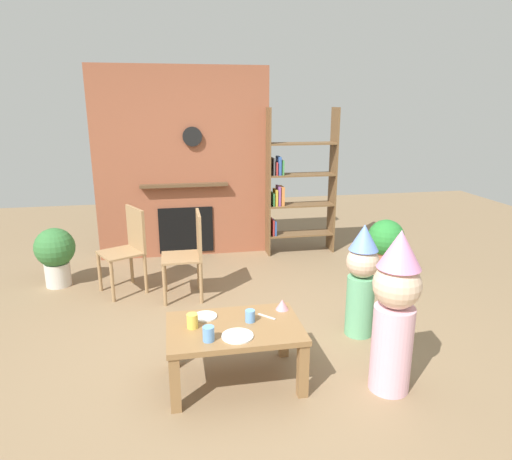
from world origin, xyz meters
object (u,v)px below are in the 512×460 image
object	(u,v)px
paper_cup_near_right	(250,316)
birthday_cake_slice	(282,305)
bookshelf	(296,187)
child_in_pink	(362,278)
potted_plant_tall	(386,241)
paper_plate_front	(238,336)
paper_cup_center	(209,334)
paper_cup_near_left	(192,321)
dining_chair_middle	(190,250)
dining_chair_left	(129,245)
child_with_cone_hat	(395,308)
potted_plant_short	(55,253)
coffee_table	(235,335)
paper_plate_rear	(205,316)

from	to	relation	value
paper_cup_near_right	birthday_cake_slice	world-z (taller)	paper_cup_near_right
bookshelf	child_in_pink	xyz separation A→B (m)	(-0.06, -2.32, -0.37)
paper_cup_near_right	potted_plant_tall	distance (m)	2.68
paper_cup_near_right	paper_plate_front	size ratio (longest dim) A/B	0.40
paper_cup_center	child_in_pink	xyz separation A→B (m)	(1.36, 0.67, 0.04)
paper_plate_front	paper_cup_near_left	bearing A→B (deg)	147.21
paper_cup_near_left	paper_cup_center	bearing A→B (deg)	-65.03
paper_plate_front	dining_chair_middle	world-z (taller)	dining_chair_middle
dining_chair_left	dining_chair_middle	xyz separation A→B (m)	(0.63, -0.30, 0.00)
bookshelf	child_with_cone_hat	world-z (taller)	bookshelf
paper_plate_front	dining_chair_left	size ratio (longest dim) A/B	0.24
child_with_cone_hat	potted_plant_short	world-z (taller)	child_with_cone_hat
paper_cup_near_right	child_in_pink	xyz separation A→B (m)	(1.04, 0.45, 0.04)
dining_chair_middle	paper_cup_near_left	bearing A→B (deg)	87.87
paper_cup_center	potted_plant_short	bearing A→B (deg)	122.29
paper_cup_center	paper_cup_near_left	bearing A→B (deg)	114.97
paper_plate_front	coffee_table	bearing A→B (deg)	89.29
paper_cup_near_right	paper_cup_center	xyz separation A→B (m)	(-0.32, -0.22, 0.01)
bookshelf	birthday_cake_slice	world-z (taller)	bookshelf
child_in_pink	paper_cup_center	bearing A→B (deg)	3.27
paper_plate_front	child_in_pink	world-z (taller)	child_in_pink
paper_plate_rear	potted_plant_short	distance (m)	2.46
coffee_table	dining_chair_middle	world-z (taller)	dining_chair_middle
paper_plate_rear	child_in_pink	xyz separation A→B (m)	(1.35, 0.32, 0.08)
paper_cup_near_left	potted_plant_tall	size ratio (longest dim) A/B	0.16
birthday_cake_slice	dining_chair_left	world-z (taller)	dining_chair_left
birthday_cake_slice	potted_plant_tall	distance (m)	2.38
bookshelf	dining_chair_middle	bearing A→B (deg)	-139.18
child_in_pink	paper_plate_front	bearing A→B (deg)	6.35
bookshelf	paper_cup_near_left	distance (m)	3.19
potted_plant_short	dining_chair_middle	bearing A→B (deg)	-22.08
paper_cup_near_left	birthday_cake_slice	bearing A→B (deg)	13.74
paper_cup_near_right	paper_plate_front	distance (m)	0.24
paper_plate_rear	potted_plant_short	size ratio (longest dim) A/B	0.27
paper_plate_rear	potted_plant_tall	xyz separation A→B (m)	(2.26, 1.70, -0.06)
paper_cup_near_right	dining_chair_left	world-z (taller)	dining_chair_left
birthday_cake_slice	potted_plant_short	xyz separation A→B (m)	(-2.06, 1.95, -0.10)
paper_plate_rear	dining_chair_left	world-z (taller)	dining_chair_left
coffee_table	dining_chair_left	world-z (taller)	dining_chair_left
paper_cup_near_left	potted_plant_tall	bearing A→B (deg)	38.10
coffee_table	paper_cup_near_right	xyz separation A→B (m)	(0.12, 0.04, 0.12)
coffee_table	paper_cup_near_right	distance (m)	0.17
paper_plate_rear	birthday_cake_slice	distance (m)	0.59
paper_cup_near_right	coffee_table	bearing A→B (deg)	-160.24
paper_cup_near_left	paper_cup_center	size ratio (longest dim) A/B	1.02
paper_cup_center	paper_plate_rear	bearing A→B (deg)	89.27
coffee_table	paper_cup_center	xyz separation A→B (m)	(-0.20, -0.18, 0.12)
bookshelf	paper_cup_center	bearing A→B (deg)	-115.31
paper_plate_rear	dining_chair_middle	world-z (taller)	dining_chair_middle
paper_cup_center	potted_plant_short	world-z (taller)	potted_plant_short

